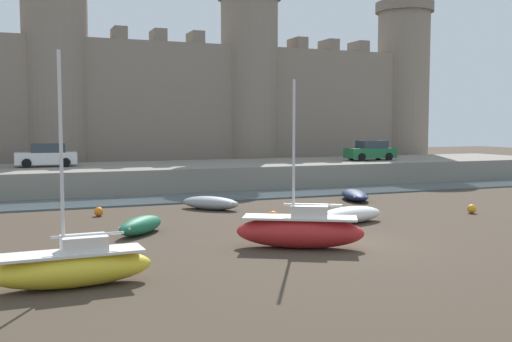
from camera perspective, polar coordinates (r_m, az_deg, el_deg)
ground_plane at (r=23.69m, az=8.73°, el=-6.89°), size 160.00×160.00×0.00m
water_channel at (r=38.17m, az=-3.62°, el=-2.45°), size 80.00×4.50×0.10m
quay_road at (r=44.99m, az=-6.53°, el=-0.41°), size 63.61×10.00×1.68m
castle at (r=53.95m, az=-9.25°, el=7.37°), size 57.55×5.93×20.14m
rowboat_near_channel_left at (r=37.19m, az=9.38°, el=-2.25°), size 2.59×4.08×0.63m
rowboat_foreground_left at (r=32.76m, az=-4.37°, el=-3.03°), size 3.23×3.37×0.72m
sailboat_midflat_right at (r=18.06m, az=-17.02°, el=-8.63°), size 4.59×1.49×6.71m
rowboat_near_channel_right at (r=28.57m, az=8.96°, el=-4.11°), size 3.90×2.10×0.78m
sailboat_midflat_left at (r=22.61m, az=4.24°, el=-5.62°), size 4.89×3.56×6.30m
rowboat_midflat_centre at (r=25.84m, az=-10.91°, el=-5.08°), size 2.74×2.90×0.76m
mooring_buoy_mid_mud at (r=33.30m, az=19.85°, el=-3.41°), size 0.47×0.47×0.47m
mooring_buoy_near_shore at (r=28.73m, az=1.63°, el=-4.33°), size 0.51×0.51×0.51m
mooring_buoy_off_centre at (r=31.37m, az=-14.75°, el=-3.76°), size 0.47×0.47×0.47m
car_quay_west at (r=50.33m, az=10.86°, el=1.90°), size 4.15×1.97×1.62m
car_quay_centre_east at (r=44.35m, az=-19.32°, el=1.39°), size 4.15×1.97×1.62m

